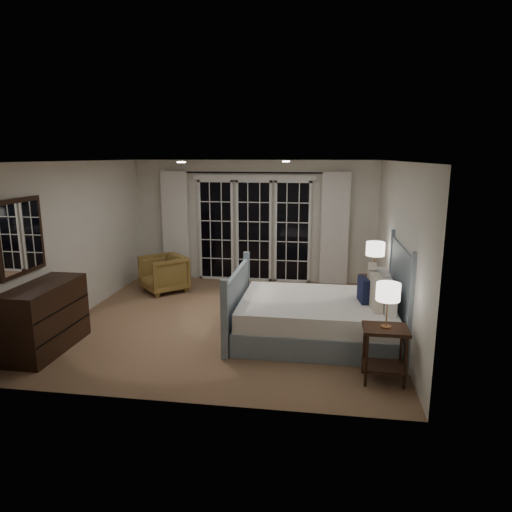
# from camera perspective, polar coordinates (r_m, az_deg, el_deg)

# --- Properties ---
(floor) EXTENTS (5.00, 5.00, 0.00)m
(floor) POSITION_cam_1_polar(r_m,az_deg,el_deg) (7.36, -3.18, -8.09)
(floor) COLOR #92684E
(floor) RESTS_ON ground
(ceiling) EXTENTS (5.00, 5.00, 0.00)m
(ceiling) POSITION_cam_1_polar(r_m,az_deg,el_deg) (6.90, -3.44, 11.75)
(ceiling) COLOR white
(ceiling) RESTS_ON wall_back
(wall_left) EXTENTS (0.02, 5.00, 2.50)m
(wall_left) POSITION_cam_1_polar(r_m,az_deg,el_deg) (7.91, -21.34, 1.90)
(wall_left) COLOR silver
(wall_left) RESTS_ON floor
(wall_right) EXTENTS (0.02, 5.00, 2.50)m
(wall_right) POSITION_cam_1_polar(r_m,az_deg,el_deg) (6.97, 17.27, 0.87)
(wall_right) COLOR silver
(wall_right) RESTS_ON floor
(wall_back) EXTENTS (5.00, 0.02, 2.50)m
(wall_back) POSITION_cam_1_polar(r_m,az_deg,el_deg) (9.45, -0.24, 4.34)
(wall_back) COLOR silver
(wall_back) RESTS_ON floor
(wall_front) EXTENTS (5.00, 0.02, 2.50)m
(wall_front) POSITION_cam_1_polar(r_m,az_deg,el_deg) (4.67, -9.52, -4.26)
(wall_front) COLOR silver
(wall_front) RESTS_ON floor
(french_doors) EXTENTS (2.50, 0.04, 2.20)m
(french_doors) POSITION_cam_1_polar(r_m,az_deg,el_deg) (9.44, -0.27, 3.34)
(french_doors) COLOR black
(french_doors) RESTS_ON wall_back
(curtain_rod) EXTENTS (3.50, 0.03, 0.03)m
(curtain_rod) POSITION_cam_1_polar(r_m,az_deg,el_deg) (9.27, -0.34, 10.39)
(curtain_rod) COLOR black
(curtain_rod) RESTS_ON wall_back
(curtain_left) EXTENTS (0.55, 0.10, 2.25)m
(curtain_left) POSITION_cam_1_polar(r_m,az_deg,el_deg) (9.74, -10.01, 3.79)
(curtain_left) COLOR white
(curtain_left) RESTS_ON curtain_rod
(curtain_right) EXTENTS (0.55, 0.10, 2.25)m
(curtain_right) POSITION_cam_1_polar(r_m,az_deg,el_deg) (9.25, 9.83, 3.35)
(curtain_right) COLOR white
(curtain_right) RESTS_ON curtain_rod
(downlight_a) EXTENTS (0.12, 0.12, 0.01)m
(downlight_a) POSITION_cam_1_polar(r_m,az_deg,el_deg) (7.38, 3.77, 11.71)
(downlight_a) COLOR white
(downlight_a) RESTS_ON ceiling
(downlight_b) EXTENTS (0.12, 0.12, 0.01)m
(downlight_b) POSITION_cam_1_polar(r_m,az_deg,el_deg) (6.66, -9.32, 11.51)
(downlight_b) COLOR white
(downlight_b) RESTS_ON ceiling
(bed) EXTENTS (2.35, 1.70, 1.38)m
(bed) POSITION_cam_1_polar(r_m,az_deg,el_deg) (6.63, 8.02, -7.41)
(bed) COLOR gray
(bed) RESTS_ON floor
(nightstand_left) EXTENTS (0.51, 0.41, 0.66)m
(nightstand_left) POSITION_cam_1_polar(r_m,az_deg,el_deg) (5.55, 15.79, -10.76)
(nightstand_left) COLOR black
(nightstand_left) RESTS_ON floor
(nightstand_right) EXTENTS (0.48, 0.38, 0.62)m
(nightstand_right) POSITION_cam_1_polar(r_m,az_deg,el_deg) (7.84, 14.43, -4.05)
(nightstand_right) COLOR black
(nightstand_right) RESTS_ON floor
(lamp_left) EXTENTS (0.27, 0.27, 0.52)m
(lamp_left) POSITION_cam_1_polar(r_m,az_deg,el_deg) (5.34, 16.19, -4.41)
(lamp_left) COLOR #AA7344
(lamp_left) RESTS_ON nightstand_left
(lamp_right) EXTENTS (0.30, 0.30, 0.58)m
(lamp_right) POSITION_cam_1_polar(r_m,az_deg,el_deg) (7.68, 14.70, 0.82)
(lamp_right) COLOR #AA7344
(lamp_right) RESTS_ON nightstand_right
(armchair) EXTENTS (1.08, 1.08, 0.71)m
(armchair) POSITION_cam_1_polar(r_m,az_deg,el_deg) (8.99, -11.44, -2.17)
(armchair) COLOR olive
(armchair) RESTS_ON floor
(dresser) EXTENTS (0.55, 1.30, 0.92)m
(dresser) POSITION_cam_1_polar(r_m,az_deg,el_deg) (6.77, -24.83, -7.00)
(dresser) COLOR black
(dresser) RESTS_ON floor
(mirror) EXTENTS (0.05, 0.85, 1.00)m
(mirror) POSITION_cam_1_polar(r_m,az_deg,el_deg) (6.65, -27.39, 2.13)
(mirror) COLOR black
(mirror) RESTS_ON wall_left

